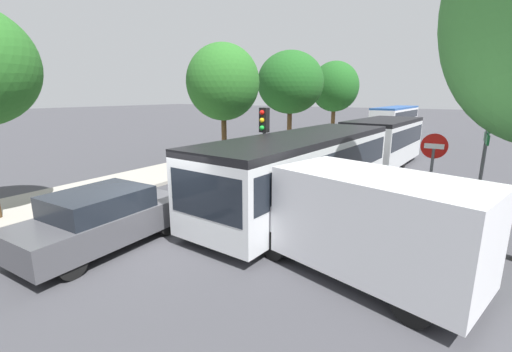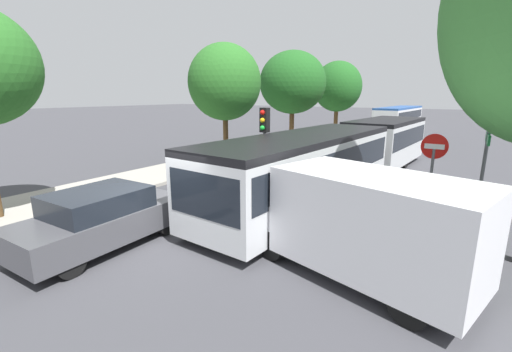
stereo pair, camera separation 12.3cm
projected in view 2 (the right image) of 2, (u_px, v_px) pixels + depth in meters
The scene contains 16 objects.
ground_plane at pixel (176, 245), 9.01m from camera, with size 200.00×200.00×0.00m, color #3D3D42.
kerb_strip_left at pixel (286, 143), 27.28m from camera, with size 3.20×46.33×0.14m, color #9E998E.
articulated_bus at pixel (347, 152), 14.61m from camera, with size 3.68×17.32×2.55m.
city_bus_rear at pixel (399, 116), 39.15m from camera, with size 3.11×11.70×2.50m.
queued_car_graphite at pixel (103, 218), 8.80m from camera, with size 1.95×4.42×1.52m.
queued_car_black at pixel (235, 173), 13.91m from camera, with size 1.89×4.27×1.47m.
queued_car_navy at pixel (299, 154), 18.76m from camera, with size 1.74×3.94×1.36m.
queued_car_red at pixel (343, 140), 23.88m from camera, with size 1.93×4.36×1.50m.
queued_car_tan at pixel (365, 132), 29.02m from camera, with size 1.88×4.25×1.46m.
white_van at pixel (364, 223), 7.19m from camera, with size 5.33×3.14×2.31m.
traffic_light at pixel (264, 132), 12.73m from camera, with size 0.34×0.37×3.40m.
no_entry_sign at pixel (432, 167), 9.61m from camera, with size 0.70×0.08×2.82m.
direction_sign_post at pixel (488, 140), 10.00m from camera, with size 0.12×1.40×3.60m.
tree_left_mid at pixel (225, 82), 18.43m from camera, with size 3.93×3.93×6.56m.
tree_left_far at pixel (293, 83), 26.02m from camera, with size 5.04×5.04×7.12m.
tree_left_distant at pixel (338, 87), 33.31m from camera, with size 4.65×4.65×7.04m.
Camera 2 is at (6.34, -5.82, 3.87)m, focal length 24.00 mm.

